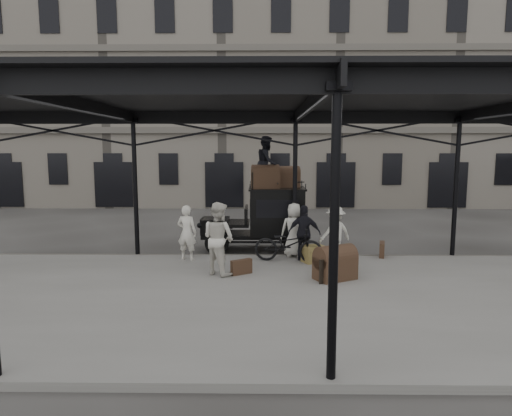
{
  "coord_description": "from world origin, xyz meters",
  "views": [
    {
      "loc": [
        -1.03,
        -12.18,
        3.54
      ],
      "look_at": [
        -1.21,
        1.6,
        1.7
      ],
      "focal_mm": 32.0,
      "sensor_mm": 36.0,
      "label": 1
    }
  ],
  "objects": [
    {
      "name": "steamer_trunk_roof_far",
      "position": [
        -0.16,
        3.46,
        2.48
      ],
      "size": [
        0.91,
        0.66,
        0.6
      ],
      "primitive_type": null,
      "rotation": [
        0.0,
        0.0,
        0.21
      ],
      "color": "#402D1D",
      "rests_on": "taxi"
    },
    {
      "name": "suitcase_flat",
      "position": [
        -1.58,
        -0.27,
        0.35
      ],
      "size": [
        0.59,
        0.45,
        0.4
      ],
      "primitive_type": "cube",
      "rotation": [
        0.0,
        0.0,
        0.57
      ],
      "color": "#402D1D",
      "rests_on": "platform"
    },
    {
      "name": "taxi",
      "position": [
        -0.83,
        3.25,
        1.2
      ],
      "size": [
        3.65,
        1.55,
        2.18
      ],
      "color": "black",
      "rests_on": "ground"
    },
    {
      "name": "porter_left",
      "position": [
        -3.29,
        1.31,
        0.99
      ],
      "size": [
        0.69,
        0.54,
        1.67
      ],
      "primitive_type": "imported",
      "rotation": [
        0.0,
        0.0,
        2.88
      ],
      "color": "silver",
      "rests_on": "platform"
    },
    {
      "name": "bicycle",
      "position": [
        -0.24,
        1.08,
        0.69
      ],
      "size": [
        2.16,
        1.16,
        1.08
      ],
      "primitive_type": "imported",
      "rotation": [
        0.0,
        0.0,
        1.34
      ],
      "color": "black",
      "rests_on": "platform"
    },
    {
      "name": "ground",
      "position": [
        0.0,
        0.0,
        0.0
      ],
      "size": [
        120.0,
        120.0,
        0.0
      ],
      "primitive_type": "plane",
      "color": "#383533",
      "rests_on": "ground"
    },
    {
      "name": "steamer_trunk_platform",
      "position": [
        0.87,
        -0.7,
        0.52
      ],
      "size": [
        1.19,
        1.03,
        0.75
      ],
      "primitive_type": null,
      "rotation": [
        0.0,
        0.0,
        0.5
      ],
      "color": "#402D1D",
      "rests_on": "platform"
    },
    {
      "name": "canopy",
      "position": [
        0.0,
        -1.72,
        4.6
      ],
      "size": [
        22.5,
        9.0,
        4.74
      ],
      "color": "black",
      "rests_on": "ground"
    },
    {
      "name": "wicker_hamper",
      "position": [
        0.5,
        1.06,
        0.4
      ],
      "size": [
        0.73,
        0.66,
        0.5
      ],
      "primitive_type": "cube",
      "rotation": [
        0.0,
        0.0,
        0.43
      ],
      "color": "olive",
      "rests_on": "platform"
    },
    {
      "name": "porter_roof",
      "position": [
        -0.86,
        3.16,
        3.05
      ],
      "size": [
        0.81,
        0.95,
        1.74
      ],
      "primitive_type": "imported",
      "rotation": [
        0.0,
        0.0,
        1.38
      ],
      "color": "black",
      "rests_on": "taxi"
    },
    {
      "name": "platform",
      "position": [
        0.0,
        -2.0,
        0.07
      ],
      "size": [
        28.0,
        8.0,
        0.15
      ],
      "primitive_type": "cube",
      "color": "slate",
      "rests_on": "ground"
    },
    {
      "name": "building_frontage",
      "position": [
        0.0,
        18.0,
        7.0
      ],
      "size": [
        64.0,
        8.0,
        14.0
      ],
      "primitive_type": "cube",
      "color": "slate",
      "rests_on": "ground"
    },
    {
      "name": "suitcase_upright",
      "position": [
        2.73,
        1.8,
        0.38
      ],
      "size": [
        0.3,
        0.62,
        0.45
      ],
      "primitive_type": "cube",
      "rotation": [
        0.0,
        0.0,
        -0.26
      ],
      "color": "#402D1D",
      "rests_on": "platform"
    },
    {
      "name": "porter_midleft",
      "position": [
        -2.19,
        -0.23,
        1.13
      ],
      "size": [
        1.2,
        1.17,
        1.95
      ],
      "primitive_type": "imported",
      "rotation": [
        0.0,
        0.0,
        2.47
      ],
      "color": "silver",
      "rests_on": "platform"
    },
    {
      "name": "porter_centre",
      "position": [
        -0.03,
        1.8,
        0.99
      ],
      "size": [
        0.86,
        0.59,
        1.68
      ],
      "primitive_type": "imported",
      "rotation": [
        0.0,
        0.0,
        3.21
      ],
      "color": "beige",
      "rests_on": "platform"
    },
    {
      "name": "porter_official",
      "position": [
        0.25,
        1.31,
        0.99
      ],
      "size": [
        1.04,
        0.61,
        1.67
      ],
      "primitive_type": "imported",
      "rotation": [
        0.0,
        0.0,
        2.92
      ],
      "color": "black",
      "rests_on": "platform"
    },
    {
      "name": "steamer_trunk_roof_near",
      "position": [
        -0.91,
        3.01,
        2.51
      ],
      "size": [
        0.98,
        0.69,
        0.66
      ],
      "primitive_type": null,
      "rotation": [
        0.0,
        0.0,
        0.17
      ],
      "color": "#402D1D",
      "rests_on": "taxi"
    },
    {
      "name": "porter_right",
      "position": [
        1.22,
        1.57,
        0.96
      ],
      "size": [
        1.2,
        0.98,
        1.62
      ],
      "primitive_type": "imported",
      "rotation": [
        0.0,
        0.0,
        3.57
      ],
      "color": "silver",
      "rests_on": "platform"
    }
  ]
}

